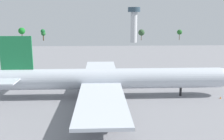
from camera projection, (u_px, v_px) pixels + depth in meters
ground_plane at (112, 97)px, 76.83m from camera, size 287.00×287.00×0.00m
cargo_airplane at (110, 79)px, 75.68m from camera, size 71.75×67.05×18.52m
catering_truck at (47, 82)px, 89.46m from camera, size 5.09×5.04×2.57m
cargo_loader at (185, 76)px, 99.32m from camera, size 4.65×3.82×2.20m
safety_cone_nose at (221, 97)px, 75.05m from camera, size 0.45×0.45×0.65m
control_tower at (134, 21)px, 243.40m from camera, size 11.94×11.94×33.77m
tree_line_backdrop at (88, 32)px, 267.55m from camera, size 174.45×7.00×13.84m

